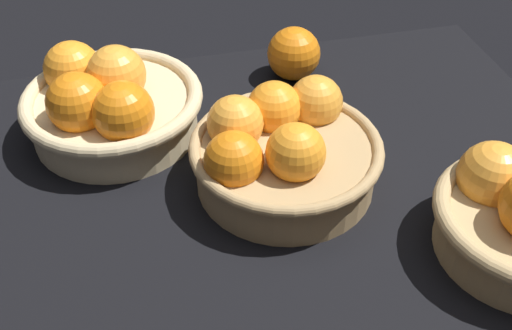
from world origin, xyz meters
TOP-DOWN VIEW (x-y plane):
  - market_tray at (0.00, 0.00)cm, footprint 84.00×72.00cm
  - basket_center at (-0.12, 3.14)cm, footprint 24.39×24.39cm
  - basket_far_left at (-21.06, 18.27)cm, footprint 25.15×25.15cm
  - loose_orange_back_gap at (7.96, 26.42)cm, footprint 8.39×8.39cm

SIDE VIEW (x-z plane):
  - market_tray at x=0.00cm, z-range 0.00..3.00cm
  - loose_orange_back_gap at x=7.96cm, z-range 3.00..11.39cm
  - basket_center at x=-0.12cm, z-range 2.02..13.72cm
  - basket_far_left at x=-21.06cm, z-range 1.84..14.34cm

